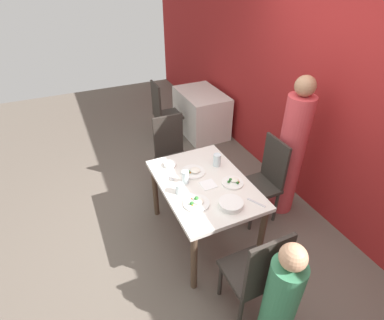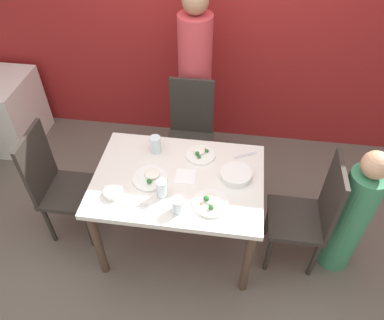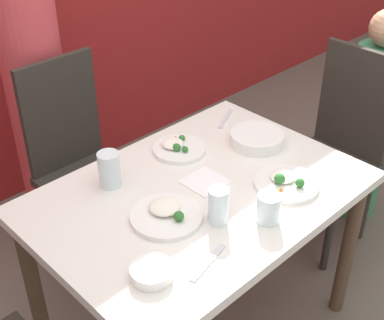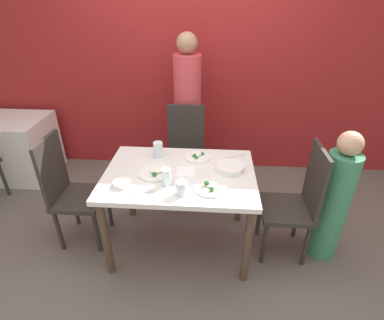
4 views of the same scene
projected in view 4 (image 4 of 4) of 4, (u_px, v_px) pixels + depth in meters
ground_plane at (181, 242)px, 2.70m from camera, size 10.00×10.00×0.00m
wall_back at (192, 56)px, 3.30m from camera, size 10.00×0.06×2.70m
dining_table at (180, 183)px, 2.39m from camera, size 1.18×0.83×0.74m
chair_adult_spot at (185, 152)px, 3.11m from camera, size 0.40×0.40×0.99m
chair_child_spot at (297, 201)px, 2.38m from camera, size 0.40×0.40×0.99m
chair_empty_left at (70, 189)px, 2.52m from camera, size 0.40×0.40×0.99m
person_adult at (188, 118)px, 3.25m from camera, size 0.28×0.28×1.65m
person_child at (333, 202)px, 2.36m from camera, size 0.24×0.24×1.13m
bowl_curry at (230, 168)px, 2.36m from camera, size 0.22×0.22×0.05m
plate_rice_adult at (155, 172)px, 2.31m from camera, size 0.24×0.24×0.05m
plate_rice_child at (197, 157)px, 2.54m from camera, size 0.21×0.21×0.05m
plate_noodles at (211, 187)px, 2.14m from camera, size 0.24×0.24×0.06m
bowl_rice_small at (122, 183)px, 2.17m from camera, size 0.13×0.13×0.04m
glass_water_tall at (166, 177)px, 2.17m from camera, size 0.07×0.07×0.13m
glass_water_short at (158, 150)px, 2.53m from camera, size 0.08×0.08×0.13m
glass_water_center at (182, 188)px, 2.07m from camera, size 0.08×0.08×0.10m
napkin_folded at (186, 171)px, 2.35m from camera, size 0.14×0.14×0.01m
fork_steel at (141, 192)px, 2.11m from camera, size 0.18×0.06×0.01m
spoon_steel at (236, 156)px, 2.56m from camera, size 0.17×0.10×0.01m
background_table at (9, 148)px, 3.54m from camera, size 0.98×0.65×0.72m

